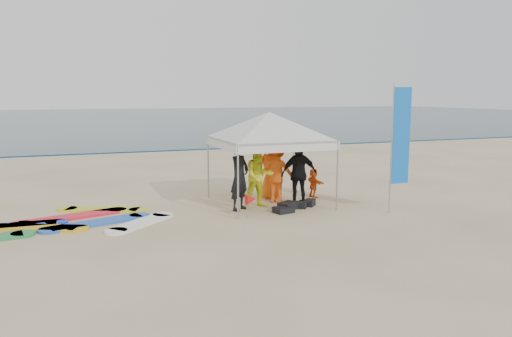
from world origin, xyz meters
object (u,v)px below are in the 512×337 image
object	(u,v)px
surfboard_spread	(65,223)
person_black_b	(299,174)
person_yellow	(259,176)
marker_pennant	(251,199)
person_seated	(314,183)
feather_flag	(400,137)
person_orange_a	(277,172)
person_orange_b	(271,168)
person_black_a	(240,176)
canopy_tent	(269,112)

from	to	relation	value
surfboard_spread	person_black_b	bearing A→B (deg)	-1.12
person_yellow	marker_pennant	size ratio (longest dim) A/B	2.85
person_yellow	person_seated	xyz separation A→B (m)	(2.12, 0.70, -0.45)
feather_flag	person_orange_a	bearing A→B (deg)	138.29
person_yellow	surfboard_spread	size ratio (longest dim) A/B	0.35
person_yellow	marker_pennant	xyz separation A→B (m)	(-0.64, -1.09, -0.41)
person_orange_a	surfboard_spread	xyz separation A→B (m)	(-6.00, -0.47, -0.90)
person_orange_b	person_seated	bearing A→B (deg)	161.32
person_seated	marker_pennant	size ratio (longest dim) A/B	1.45
person_seated	person_black_a	bearing A→B (deg)	102.82
person_black_b	person_black_a	bearing A→B (deg)	4.48
person_yellow	surfboard_spread	bearing A→B (deg)	-179.84
person_black_a	person_black_b	xyz separation A→B (m)	(1.83, -0.01, -0.03)
canopy_tent	surfboard_spread	size ratio (longest dim) A/B	0.79
person_black_a	person_orange_b	size ratio (longest dim) A/B	1.02
feather_flag	marker_pennant	size ratio (longest dim) A/B	5.53
canopy_tent	surfboard_spread	distance (m)	6.30
person_orange_b	person_orange_a	bearing A→B (deg)	81.89
person_yellow	person_orange_b	size ratio (longest dim) A/B	0.96
surfboard_spread	person_orange_b	bearing A→B (deg)	10.53
feather_flag	marker_pennant	xyz separation A→B (m)	(-4.02, 0.82, -1.58)
person_orange_b	canopy_tent	world-z (taller)	canopy_tent
person_orange_b	marker_pennant	world-z (taller)	person_orange_b
person_black_b	marker_pennant	distance (m)	2.10
person_yellow	marker_pennant	bearing A→B (deg)	-120.67
person_black_a	surfboard_spread	size ratio (longest dim) A/B	0.37
person_orange_a	person_orange_b	world-z (taller)	person_orange_b
person_black_a	person_yellow	world-z (taller)	person_black_a
person_yellow	surfboard_spread	xyz separation A→B (m)	(-5.25, -0.04, -0.87)
person_yellow	person_black_b	xyz separation A→B (m)	(1.19, -0.17, 0.02)
person_black_a	canopy_tent	size ratio (longest dim) A/B	0.47
person_black_a	person_black_b	distance (m)	1.83
person_orange_a	person_black_b	distance (m)	0.74
canopy_tent	surfboard_spread	xyz separation A→B (m)	(-5.69, -0.35, -2.68)
canopy_tent	person_orange_b	bearing A→B (deg)	63.95
person_orange_a	marker_pennant	distance (m)	2.11
feather_flag	person_black_b	bearing A→B (deg)	141.45
marker_pennant	person_yellow	bearing A→B (deg)	59.63
canopy_tent	feather_flag	distance (m)	3.73
person_yellow	surfboard_spread	distance (m)	5.32
person_seated	feather_flag	size ratio (longest dim) A/B	0.26
person_seated	marker_pennant	world-z (taller)	person_seated
feather_flag	person_seated	bearing A→B (deg)	115.72
person_orange_b	marker_pennant	xyz separation A→B (m)	(-1.46, -2.18, -0.45)
person_seated	feather_flag	distance (m)	3.31
person_yellow	person_seated	bearing A→B (deg)	17.94
person_black_b	person_orange_b	bearing A→B (deg)	-68.62
person_black_a	person_orange_b	bearing A→B (deg)	2.24
person_black_b	surfboard_spread	distance (m)	6.51
canopy_tent	feather_flag	world-z (taller)	feather_flag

